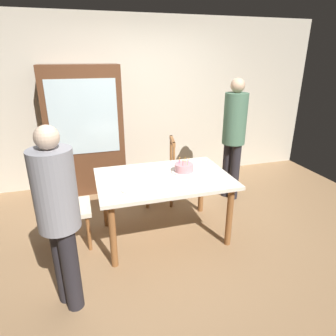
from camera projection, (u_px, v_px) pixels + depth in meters
name	position (u px, v px, depth m)	size (l,w,h in m)	color
ground	(164.00, 234.00, 3.51)	(6.40, 6.40, 0.00)	#93704C
back_wall	(132.00, 103.00, 4.69)	(6.40, 0.10, 2.60)	beige
dining_table	(164.00, 184.00, 3.27)	(1.47, 1.00, 0.75)	silver
birthday_cake	(184.00, 168.00, 3.36)	(0.28, 0.28, 0.17)	silver
plate_near_celebrant	(131.00, 189.00, 2.93)	(0.22, 0.22, 0.01)	silver
plate_far_side	(152.00, 170.00, 3.42)	(0.22, 0.22, 0.01)	silver
fork_near_celebrant	(115.00, 192.00, 2.88)	(0.18, 0.02, 0.01)	silver
fork_far_side	(139.00, 172.00, 3.38)	(0.18, 0.02, 0.01)	silver
chair_spindle_back	(160.00, 173.00, 4.12)	(0.52, 0.52, 0.95)	tan
chair_upholstered	(60.00, 203.00, 3.11)	(0.45, 0.44, 0.95)	beige
person_celebrant	(58.00, 212.00, 2.22)	(0.32, 0.32, 1.57)	#262328
person_guest	(234.00, 133.00, 4.09)	(0.32, 0.32, 1.74)	#262328
china_cabinet	(85.00, 131.00, 4.35)	(1.10, 0.45, 1.90)	#56331E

